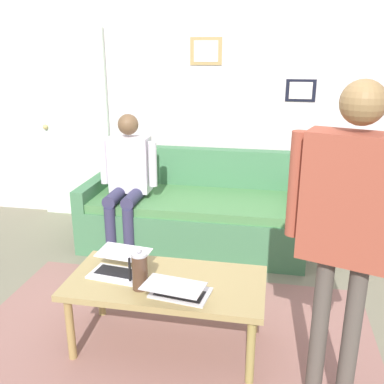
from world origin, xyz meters
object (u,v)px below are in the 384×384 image
Objects in this scene: coffee_table at (166,287)px; laptop_left at (119,266)px; laptop_center at (178,290)px; person_standing at (349,215)px; interior_door at (73,127)px; french_press at (140,271)px; couch at (195,214)px; person_seated at (127,175)px.

laptop_left reaches higher than coffee_table.
person_standing reaches higher than laptop_center.
interior_door is 7.83× the size of french_press.
laptop_left is 0.98× the size of laptop_center.
laptop_center is (-0.43, 0.22, 0.00)m from laptop_left.
couch is (-1.46, 0.52, -0.72)m from interior_door.
laptop_center is (-1.70, 2.29, -0.51)m from interior_door.
interior_door is 2.70m from coffee_table.
laptop_left is 0.29× the size of person_seated.
person_seated is (0.58, -1.49, 0.13)m from french_press.
french_press is (0.01, 1.71, 0.29)m from couch.
interior_door is 1.68× the size of coffee_table.
laptop_left is at bearing -26.45° from laptop_center.
person_seated reaches higher than coffee_table.
laptop_left is 1.40m from person_seated.
interior_door reaches higher than laptop_center.
coffee_table is at bearing -135.43° from french_press.
interior_door reaches higher than french_press.
interior_door reaches higher than couch.
laptop_center is (-0.23, 1.77, 0.22)m from couch.
person_standing is (-1.29, 0.36, 0.58)m from laptop_left.
person_standing is (-1.10, 0.19, 0.51)m from french_press.
person_standing is at bearing 119.61° from couch.
french_press is at bearing 123.03° from interior_door.
person_standing is at bearing 136.40° from interior_door.
laptop_center reaches higher than coffee_table.
person_seated is at bearing -68.63° from french_press.
person_seated is (1.68, -1.68, -0.37)m from person_standing.
laptop_center is (-0.12, 0.18, 0.09)m from coffee_table.
person_standing is 2.40m from person_seated.
french_press reaches higher than coffee_table.
french_press is at bearing 89.63° from couch.
coffee_table is at bearing -18.14° from person_standing.
coffee_table is at bearing 94.14° from couch.
french_press is 0.15× the size of person_standing.
laptop_left is at bearing 121.35° from interior_door.
interior_door is 3.52m from person_standing.
person_seated is (-0.87, 0.75, -0.30)m from interior_door.
person_standing is (-0.97, 0.32, 0.67)m from coffee_table.
french_press is at bearing 44.57° from coffee_table.
person_seated is (0.71, -1.36, 0.30)m from coffee_table.
person_standing reaches higher than coffee_table.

